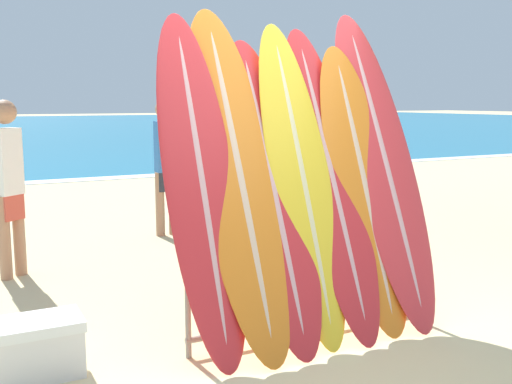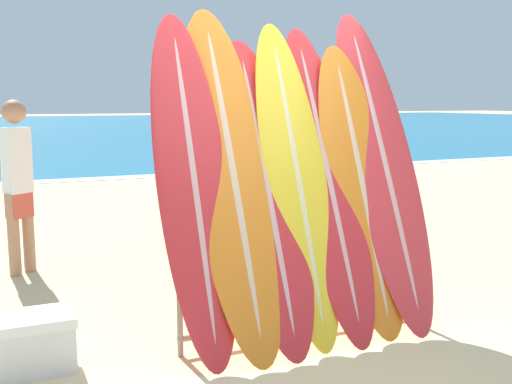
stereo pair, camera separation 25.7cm
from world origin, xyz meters
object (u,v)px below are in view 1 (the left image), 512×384
Objects in this scene: surfboard_slot_2 at (272,190)px; surfboard_slot_0 at (201,184)px; person_mid_beach at (8,182)px; surfboard_rack at (306,268)px; person_near_water at (166,162)px; surfboard_slot_3 at (301,179)px; surfboard_slot_4 at (331,178)px; surfboard_slot_5 at (363,185)px; surfboard_slot_1 at (238,176)px; surfboard_slot_6 at (383,164)px; cooler_box at (32,348)px.

surfboard_slot_0 is at bearing 178.55° from surfboard_slot_2.
surfboard_slot_0 is 2.68m from person_mid_beach.
surfboard_rack is 3.68m from person_near_water.
person_near_water is at bearing 87.33° from surfboard_slot_3.
person_near_water is 2.24m from person_mid_beach.
surfboard_slot_2 is 0.95× the size of surfboard_slot_4.
surfboard_slot_5 is (0.54, -0.02, -0.08)m from surfboard_slot_3.
surfboard_slot_1 is at bearing 6.05° from surfboard_slot_0.
surfboard_slot_0 is 1.02× the size of surfboard_slot_4.
surfboard_slot_3 is 0.27m from surfboard_slot_4.
surfboard_slot_6 is 3.54m from person_mid_beach.
surfboard_slot_4 is 1.33× the size of person_mid_beach.
surfboard_slot_6 is at bearing 0.29° from surfboard_slot_1.
surfboard_slot_3 is (0.24, 0.01, 0.06)m from surfboard_slot_2.
person_mid_beach is at bearing 125.57° from surfboard_slot_3.
surfboard_rack is at bearing -81.73° from surfboard_slot_3.
surfboard_slot_1 is 1.12× the size of surfboard_slot_5.
surfboard_slot_0 is at bearing 175.17° from surfboard_rack.
surfboard_rack is at bearing -162.69° from surfboard_slot_4.
surfboard_slot_3 is 1.01× the size of surfboard_slot_4.
person_mid_beach is at bearing -153.45° from person_near_water.
surfboard_slot_5 is at bearing 95.86° from person_mid_beach.
surfboard_slot_3 is at bearing 88.69° from person_mid_beach.
surfboard_slot_4 is at bearing 3.11° from surfboard_slot_2.
surfboard_slot_0 is 0.96× the size of surfboard_slot_6.
surfboard_slot_3 is at bearing -176.01° from surfboard_slot_4.
surfboard_slot_3 reaches higher than surfboard_rack.
surfboard_slot_5 is at bearing 4.38° from surfboard_rack.
surfboard_slot_3 is 1.34× the size of person_near_water.
surfboard_slot_5 is at bearing -3.30° from cooler_box.
surfboard_slot_4 is 3.21m from person_mid_beach.
surfboard_slot_1 is at bearing 168.96° from surfboard_rack.
person_near_water is 1.00× the size of person_mid_beach.
surfboard_slot_4 is (0.26, 0.08, 0.64)m from surfboard_rack.
surfboard_slot_2 is 1.03m from surfboard_slot_6.
surfboard_rack is 0.70m from surfboard_slot_4.
surfboard_slot_1 reaches higher than person_mid_beach.
surfboard_slot_5 is 0.28m from surfboard_slot_6.
surfboard_slot_0 is 3.79× the size of cooler_box.
surfboard_slot_6 reaches higher than cooler_box.
surfboard_rack is 0.82× the size of surfboard_slot_4.
surfboard_slot_5 is 2.57m from cooler_box.
surfboard_rack is 1.08× the size of person_mid_beach.
person_mid_beach reaches higher than surfboard_rack.
surfboard_slot_3 is (-0.01, 0.06, 0.65)m from surfboard_rack.
surfboard_slot_3 is at bearing 98.27° from surfboard_rack.
surfboard_slot_5 reaches higher than person_near_water.
surfboard_slot_3 reaches higher than person_mid_beach.
person_near_water is 4.10m from cooler_box.
person_mid_beach is at bearing 87.61° from cooler_box.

